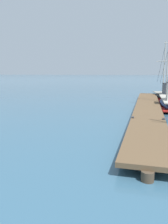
% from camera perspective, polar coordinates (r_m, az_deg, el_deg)
% --- Properties ---
extents(floating_dock, '(3.82, 21.87, 0.53)m').
position_cam_1_polar(floating_dock, '(17.12, 15.60, 0.92)').
color(floating_dock, brown).
rests_on(floating_dock, ground).
extents(fishing_boat_2, '(2.54, 7.08, 6.18)m').
position_cam_1_polar(fishing_boat_2, '(25.74, 19.85, 4.03)').
color(fishing_boat_2, black).
rests_on(fishing_boat_2, ground).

